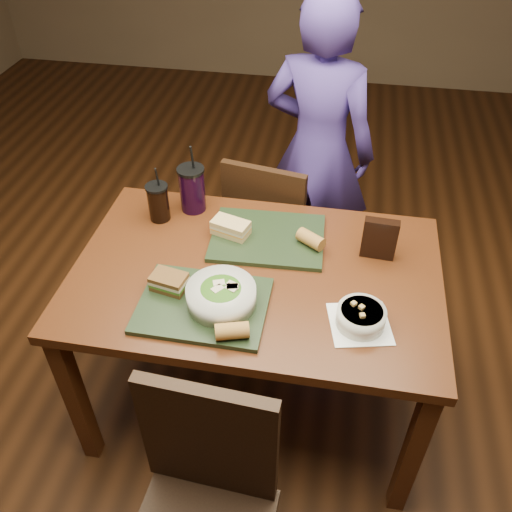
% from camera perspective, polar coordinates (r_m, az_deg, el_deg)
% --- Properties ---
extents(ground, '(6.00, 6.00, 0.00)m').
position_cam_1_polar(ground, '(2.49, -0.00, -14.44)').
color(ground, '#381C0B').
rests_on(ground, ground).
extents(dining_table, '(1.30, 0.85, 0.75)m').
position_cam_1_polar(dining_table, '(1.98, -0.00, -3.51)').
color(dining_table, '#4B230F').
rests_on(dining_table, ground).
extents(chair_near, '(0.41, 0.42, 0.91)m').
position_cam_1_polar(chair_near, '(1.70, -5.48, -24.35)').
color(chair_near, black).
rests_on(chair_near, ground).
extents(chair_far, '(0.43, 0.44, 0.86)m').
position_cam_1_polar(chair_far, '(2.54, 1.05, 2.92)').
color(chair_far, black).
rests_on(chair_far, ground).
extents(diner, '(0.61, 0.48, 1.48)m').
position_cam_1_polar(diner, '(2.63, 6.57, 10.96)').
color(diner, '#432E80').
rests_on(diner, ground).
extents(tray_near, '(0.42, 0.32, 0.02)m').
position_cam_1_polar(tray_near, '(1.79, -5.59, -5.19)').
color(tray_near, black).
rests_on(tray_near, dining_table).
extents(tray_far, '(0.43, 0.34, 0.02)m').
position_cam_1_polar(tray_far, '(2.04, 1.23, 1.93)').
color(tray_far, black).
rests_on(tray_far, dining_table).
extents(salad_bowl, '(0.23, 0.23, 0.08)m').
position_cam_1_polar(salad_bowl, '(1.76, -3.69, -4.06)').
color(salad_bowl, silver).
rests_on(salad_bowl, tray_near).
extents(soup_bowl, '(0.23, 0.23, 0.08)m').
position_cam_1_polar(soup_bowl, '(1.74, 10.99, -6.30)').
color(soup_bowl, white).
rests_on(soup_bowl, dining_table).
extents(sandwich_near, '(0.13, 0.10, 0.05)m').
position_cam_1_polar(sandwich_near, '(1.83, -9.13, -2.68)').
color(sandwich_near, '#593819').
rests_on(sandwich_near, tray_near).
extents(sandwich_far, '(0.15, 0.11, 0.06)m').
position_cam_1_polar(sandwich_far, '(2.04, -2.69, 3.02)').
color(sandwich_far, tan).
rests_on(sandwich_far, tray_far).
extents(baguette_near, '(0.11, 0.08, 0.05)m').
position_cam_1_polar(baguette_near, '(1.66, -2.53, -7.88)').
color(baguette_near, '#AD7533').
rests_on(baguette_near, tray_near).
extents(baguette_far, '(0.11, 0.10, 0.05)m').
position_cam_1_polar(baguette_far, '(1.99, 5.78, 1.76)').
color(baguette_far, '#AD7533').
rests_on(baguette_far, tray_far).
extents(cup_cola, '(0.09, 0.09, 0.24)m').
position_cam_1_polar(cup_cola, '(2.15, -10.24, 5.61)').
color(cup_cola, black).
rests_on(cup_cola, dining_table).
extents(cup_berry, '(0.11, 0.11, 0.29)m').
position_cam_1_polar(cup_berry, '(2.17, -6.74, 7.05)').
color(cup_berry, black).
rests_on(cup_berry, dining_table).
extents(chip_bag, '(0.12, 0.04, 0.16)m').
position_cam_1_polar(chip_bag, '(1.98, 12.87, 1.78)').
color(chip_bag, black).
rests_on(chip_bag, dining_table).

